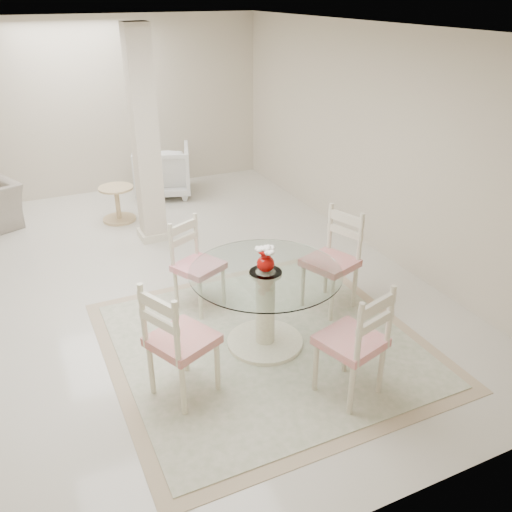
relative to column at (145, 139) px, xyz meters
name	(u,v)px	position (x,y,z in m)	size (l,w,h in m)	color
ground	(142,288)	(-0.50, -1.30, -1.35)	(7.00, 7.00, 0.00)	beige
room_shell	(124,123)	(-0.50, -1.30, 0.51)	(6.02, 7.02, 2.71)	beige
column	(145,139)	(0.00, 0.00, 0.00)	(0.30, 0.30, 2.70)	beige
area_rug	(265,344)	(0.29, -2.86, -1.34)	(2.87, 2.87, 0.02)	tan
dining_table	(265,308)	(0.29, -2.86, -0.95)	(1.37, 1.37, 0.79)	#FBF7CF
red_vase	(266,259)	(0.29, -2.86, -0.44)	(0.19, 0.18, 0.24)	#A50805
dining_chair_east	(335,253)	(1.25, -2.51, -0.73)	(0.60, 0.60, 1.17)	beige
dining_chair_north	(193,258)	(-0.07, -1.90, -0.79)	(0.57, 0.57, 1.06)	beige
dining_chair_west	(175,335)	(-0.67, -3.21, -0.74)	(0.62, 0.62, 1.17)	#F4EDC8
dining_chair_south	(359,336)	(0.63, -3.82, -0.75)	(0.57, 0.57, 1.15)	beige
armchair_white	(162,170)	(0.61, 1.59, -0.95)	(0.86, 0.89, 0.81)	white
side_table	(118,205)	(-0.30, 0.79, -1.11)	(0.49, 0.49, 0.51)	tan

